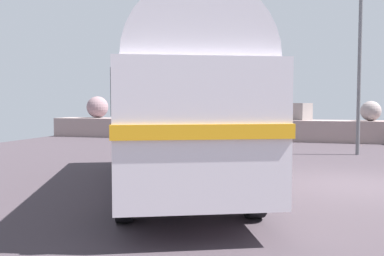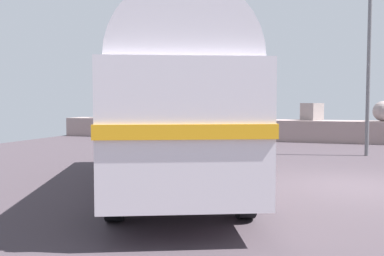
{
  "view_description": "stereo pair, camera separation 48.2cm",
  "coord_description": "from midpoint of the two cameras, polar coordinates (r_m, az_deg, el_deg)",
  "views": [
    {
      "loc": [
        -1.25,
        -10.8,
        2.01
      ],
      "look_at": [
        -4.11,
        -0.41,
        1.36
      ],
      "focal_mm": 39.36,
      "sensor_mm": 36.0,
      "label": 1
    },
    {
      "loc": [
        -0.79,
        -10.66,
        2.01
      ],
      "look_at": [
        -4.11,
        -0.41,
        1.36
      ],
      "focal_mm": 39.36,
      "sensor_mm": 36.0,
      "label": 2
    }
  ],
  "objects": [
    {
      "name": "ground",
      "position": [
        10.96,
        20.61,
        -7.28
      ],
      "size": [
        32.0,
        26.0,
        0.02
      ],
      "color": "#3F353C"
    },
    {
      "name": "breakwater",
      "position": [
        22.56,
        17.04,
        0.03
      ],
      "size": [
        31.36,
        2.09,
        2.45
      ],
      "color": "gray",
      "rests_on": "ground"
    },
    {
      "name": "vintage_coach",
      "position": [
        9.67,
        -3.5,
        3.69
      ],
      "size": [
        5.49,
        8.85,
        3.7
      ],
      "rotation": [
        0.0,
        0.0,
        0.39
      ],
      "color": "black",
      "rests_on": "ground"
    },
    {
      "name": "lamp_post",
      "position": [
        17.13,
        20.63,
        8.69
      ],
      "size": [
        1.18,
        0.42,
        6.46
      ],
      "color": "#5B5B60",
      "rests_on": "ground"
    }
  ]
}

